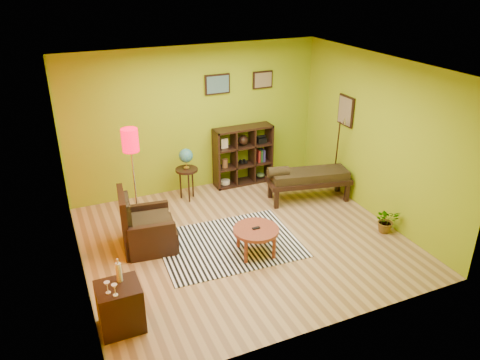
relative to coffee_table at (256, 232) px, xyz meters
name	(u,v)px	position (x,y,z in m)	size (l,w,h in m)	color
ground	(243,240)	(-0.02, 0.41, -0.37)	(5.00, 5.00, 0.00)	tan
room_shell	(238,136)	(-0.12, 0.43, 1.43)	(5.04, 4.54, 2.82)	#8BA715
zebra_rug	(229,244)	(-0.29, 0.39, -0.37)	(2.19, 1.61, 0.01)	white
coffee_table	(256,232)	(0.00, 0.00, 0.00)	(0.71, 0.71, 0.45)	brown
armchair	(145,230)	(-1.52, 0.86, -0.08)	(0.90, 0.90, 0.98)	black
side_cabinet	(120,307)	(-2.22, -0.82, -0.06)	(0.52, 0.47, 0.93)	black
floor_lamp	(131,150)	(-1.52, 1.40, 1.09)	(0.27, 0.27, 1.81)	silver
globe_table	(186,162)	(-0.39, 2.20, 0.40)	(0.42, 0.42, 1.02)	black
cube_shelf	(244,155)	(0.89, 2.44, 0.23)	(1.20, 0.35, 1.20)	black
bench	(307,177)	(1.66, 1.27, 0.09)	(1.64, 0.87, 0.72)	black
potted_plant	(386,223)	(2.28, -0.30, -0.21)	(0.38, 0.43, 0.33)	#26661E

